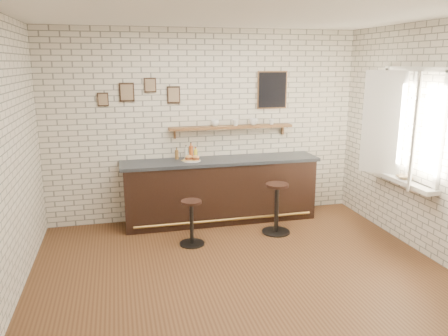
{
  "coord_description": "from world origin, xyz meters",
  "views": [
    {
      "loc": [
        -1.36,
        -4.78,
        2.49
      ],
      "look_at": [
        0.03,
        0.9,
        1.07
      ],
      "focal_mm": 35.0,
      "sensor_mm": 36.0,
      "label": 1
    }
  ],
  "objects_px": {
    "condiment_bottle_yellow": "(196,154)",
    "book_lower": "(399,177)",
    "shelf_cup_a": "(215,123)",
    "ciabatta_sandwich": "(192,158)",
    "bar_stool_left": "(192,221)",
    "bar_stool_right": "(277,207)",
    "sandwich_plate": "(192,161)",
    "shelf_cup_b": "(236,123)",
    "shelf_cup_d": "(272,122)",
    "book_upper": "(399,176)",
    "bitters_bottle_white": "(186,153)",
    "shelf_cup_c": "(253,122)",
    "bitters_bottle_brown": "(177,154)",
    "bar_counter": "(221,190)",
    "bitters_bottle_amber": "(191,152)"
  },
  "relations": [
    {
      "from": "shelf_cup_b",
      "to": "book_upper",
      "type": "relative_size",
      "value": 0.5
    },
    {
      "from": "shelf_cup_d",
      "to": "book_upper",
      "type": "xyz_separation_m",
      "value": [
        1.31,
        -1.59,
        -0.58
      ]
    },
    {
      "from": "bitters_bottle_amber",
      "to": "shelf_cup_b",
      "type": "distance_m",
      "value": 0.85
    },
    {
      "from": "bitters_bottle_white",
      "to": "sandwich_plate",
      "type": "bearing_deg",
      "value": -74.19
    },
    {
      "from": "shelf_cup_a",
      "to": "book_lower",
      "type": "distance_m",
      "value": 2.83
    },
    {
      "from": "bitters_bottle_white",
      "to": "bar_counter",
      "type": "bearing_deg",
      "value": -19.18
    },
    {
      "from": "bar_stool_left",
      "to": "bar_stool_right",
      "type": "xyz_separation_m",
      "value": [
        1.3,
        0.13,
        0.06
      ]
    },
    {
      "from": "book_lower",
      "to": "bitters_bottle_white",
      "type": "bearing_deg",
      "value": 159.12
    },
    {
      "from": "shelf_cup_d",
      "to": "book_upper",
      "type": "bearing_deg",
      "value": -69.18
    },
    {
      "from": "bitters_bottle_white",
      "to": "book_upper",
      "type": "bearing_deg",
      "value": -30.04
    },
    {
      "from": "condiment_bottle_yellow",
      "to": "book_lower",
      "type": "height_order",
      "value": "condiment_bottle_yellow"
    },
    {
      "from": "bitters_bottle_white",
      "to": "shelf_cup_c",
      "type": "relative_size",
      "value": 1.54
    },
    {
      "from": "ciabatta_sandwich",
      "to": "bar_stool_right",
      "type": "height_order",
      "value": "ciabatta_sandwich"
    },
    {
      "from": "shelf_cup_b",
      "to": "ciabatta_sandwich",
      "type": "bearing_deg",
      "value": 148.22
    },
    {
      "from": "book_upper",
      "to": "bar_stool_left",
      "type": "bearing_deg",
      "value": -153.34
    },
    {
      "from": "bitters_bottle_white",
      "to": "shelf_cup_a",
      "type": "relative_size",
      "value": 1.61
    },
    {
      "from": "ciabatta_sandwich",
      "to": "book_lower",
      "type": "xyz_separation_m",
      "value": [
        2.66,
        -1.39,
        -0.12
      ]
    },
    {
      "from": "bitters_bottle_brown",
      "to": "shelf_cup_b",
      "type": "xyz_separation_m",
      "value": [
        0.96,
        0.02,
        0.46
      ]
    },
    {
      "from": "sandwich_plate",
      "to": "bar_stool_right",
      "type": "relative_size",
      "value": 0.37
    },
    {
      "from": "shelf_cup_d",
      "to": "bitters_bottle_amber",
      "type": "bearing_deg",
      "value": 162.45
    },
    {
      "from": "shelf_cup_c",
      "to": "book_lower",
      "type": "bearing_deg",
      "value": -138.72
    },
    {
      "from": "shelf_cup_d",
      "to": "bitters_bottle_brown",
      "type": "bearing_deg",
      "value": 162.32
    },
    {
      "from": "sandwich_plate",
      "to": "bar_stool_right",
      "type": "xyz_separation_m",
      "value": [
        1.15,
        -0.69,
        -0.61
      ]
    },
    {
      "from": "shelf_cup_a",
      "to": "bar_counter",
      "type": "bearing_deg",
      "value": -95.54
    },
    {
      "from": "shelf_cup_b",
      "to": "book_lower",
      "type": "relative_size",
      "value": 0.45
    },
    {
      "from": "condiment_bottle_yellow",
      "to": "book_lower",
      "type": "xyz_separation_m",
      "value": [
        2.57,
        -1.58,
        -0.14
      ]
    },
    {
      "from": "bar_stool_right",
      "to": "shelf_cup_c",
      "type": "xyz_separation_m",
      "value": [
        -0.09,
        0.9,
        1.15
      ]
    },
    {
      "from": "condiment_bottle_yellow",
      "to": "bar_stool_right",
      "type": "relative_size",
      "value": 0.23
    },
    {
      "from": "shelf_cup_b",
      "to": "book_upper",
      "type": "height_order",
      "value": "shelf_cup_b"
    },
    {
      "from": "bitters_bottle_brown",
      "to": "shelf_cup_d",
      "type": "bearing_deg",
      "value": 0.79
    },
    {
      "from": "bar_counter",
      "to": "bitters_bottle_brown",
      "type": "bearing_deg",
      "value": 164.85
    },
    {
      "from": "ciabatta_sandwich",
      "to": "condiment_bottle_yellow",
      "type": "height_order",
      "value": "condiment_bottle_yellow"
    },
    {
      "from": "shelf_cup_a",
      "to": "shelf_cup_c",
      "type": "relative_size",
      "value": 0.96
    },
    {
      "from": "bar_counter",
      "to": "bar_stool_right",
      "type": "distance_m",
      "value": 0.98
    },
    {
      "from": "bar_stool_left",
      "to": "bar_stool_right",
      "type": "height_order",
      "value": "bar_stool_right"
    },
    {
      "from": "bar_stool_left",
      "to": "book_lower",
      "type": "height_order",
      "value": "book_lower"
    },
    {
      "from": "book_lower",
      "to": "ciabatta_sandwich",
      "type": "bearing_deg",
      "value": 161.63
    },
    {
      "from": "sandwich_plate",
      "to": "bitters_bottle_amber",
      "type": "relative_size",
      "value": 1.09
    },
    {
      "from": "book_upper",
      "to": "ciabatta_sandwich",
      "type": "bearing_deg",
      "value": -169.55
    },
    {
      "from": "shelf_cup_d",
      "to": "bar_stool_left",
      "type": "bearing_deg",
      "value": -164.2
    },
    {
      "from": "shelf_cup_b",
      "to": "shelf_cup_c",
      "type": "bearing_deg",
      "value": -47.57
    },
    {
      "from": "bar_stool_left",
      "to": "book_lower",
      "type": "xyz_separation_m",
      "value": [
        2.82,
        -0.57,
        0.6
      ]
    },
    {
      "from": "bitters_bottle_white",
      "to": "book_upper",
      "type": "height_order",
      "value": "bitters_bottle_white"
    },
    {
      "from": "shelf_cup_b",
      "to": "book_upper",
      "type": "bearing_deg",
      "value": -87.42
    },
    {
      "from": "book_upper",
      "to": "shelf_cup_a",
      "type": "bearing_deg",
      "value": -177.39
    },
    {
      "from": "bar_counter",
      "to": "ciabatta_sandwich",
      "type": "distance_m",
      "value": 0.71
    },
    {
      "from": "bar_stool_right",
      "to": "shelf_cup_d",
      "type": "distance_m",
      "value": 1.47
    },
    {
      "from": "ciabatta_sandwich",
      "to": "bitters_bottle_brown",
      "type": "bearing_deg",
      "value": 138.0
    },
    {
      "from": "bar_stool_right",
      "to": "shelf_cup_b",
      "type": "bearing_deg",
      "value": 113.45
    },
    {
      "from": "bar_stool_left",
      "to": "shelf_cup_a",
      "type": "distance_m",
      "value": 1.69
    }
  ]
}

